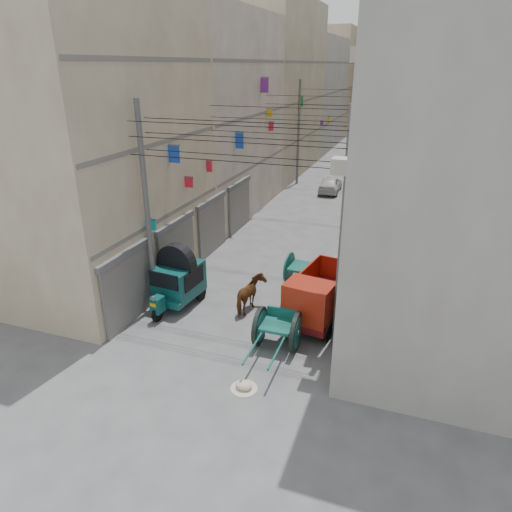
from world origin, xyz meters
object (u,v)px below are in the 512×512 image
at_px(second_cart, 305,269).
at_px(horse, 250,295).
at_px(mini_truck, 317,301).
at_px(feed_sack, 244,385).
at_px(distant_car_white, 330,184).
at_px(distant_car_green, 359,152).
at_px(distant_car_grey, 361,170).
at_px(tonga_cart, 277,329).
at_px(auto_rickshaw, 177,278).

bearing_deg(second_cart, horse, -112.07).
xyz_separation_m(mini_truck, feed_sack, (-1.23, -4.32, -0.87)).
xyz_separation_m(horse, distant_car_white, (-0.56, 19.16, -0.08)).
bearing_deg(horse, distant_car_green, -85.76).
distance_m(distant_car_white, distant_car_grey, 6.21).
relative_size(second_cart, feed_sack, 3.27).
bearing_deg(tonga_cart, mini_truck, 62.28).
bearing_deg(distant_car_green, distant_car_grey, 87.54).
bearing_deg(distant_car_green, feed_sack, 81.46).
relative_size(mini_truck, distant_car_green, 1.00).
bearing_deg(distant_car_green, second_cart, 82.19).
relative_size(second_cart, distant_car_green, 0.42).
distance_m(tonga_cart, mini_truck, 2.11).
xyz_separation_m(tonga_cart, second_cart, (-0.26, 5.02, 0.02)).
relative_size(mini_truck, horse, 2.36).
bearing_deg(horse, feed_sack, 111.26).
relative_size(feed_sack, distant_car_white, 0.14).
bearing_deg(mini_truck, feed_sack, -96.88).
distance_m(mini_truck, distant_car_green, 34.12).
distance_m(mini_truck, horse, 2.69).
height_order(distant_car_white, distant_car_grey, distant_car_white).
bearing_deg(auto_rickshaw, horse, 13.88).
bearing_deg(auto_rickshaw, feed_sack, -37.52).
relative_size(tonga_cart, second_cart, 1.85).
xyz_separation_m(auto_rickshaw, distant_car_green, (2.48, 34.27, -0.60)).
bearing_deg(distant_car_white, distant_car_green, -92.56).
distance_m(horse, distant_car_grey, 25.21).
relative_size(tonga_cart, distant_car_green, 0.78).
relative_size(horse, distant_car_white, 0.46).
distance_m(second_cart, feed_sack, 7.51).
distance_m(second_cart, horse, 3.34).
bearing_deg(mini_truck, tonga_cart, -107.87).
bearing_deg(auto_rickshaw, distant_car_grey, 86.70).
height_order(mini_truck, feed_sack, mini_truck).
xyz_separation_m(feed_sack, distant_car_green, (-1.89, 38.30, 0.44)).
height_order(feed_sack, horse, horse).
bearing_deg(horse, auto_rickshaw, 12.15).
xyz_separation_m(tonga_cart, horse, (-1.73, 2.02, -0.02)).
distance_m(auto_rickshaw, mini_truck, 5.61).
relative_size(auto_rickshaw, feed_sack, 5.65).
bearing_deg(distant_car_white, feed_sack, 92.69).
bearing_deg(mini_truck, second_cart, 119.99).
distance_m(second_cart, distant_car_white, 16.28).
relative_size(feed_sack, distant_car_green, 0.13).
bearing_deg(second_cart, distant_car_grey, 95.37).
height_order(tonga_cart, second_cart, second_cart).
bearing_deg(second_cart, distant_car_green, 97.47).
bearing_deg(second_cart, distant_car_white, 101.05).
bearing_deg(distant_car_white, mini_truck, 97.35).
distance_m(feed_sack, distant_car_grey, 29.69).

